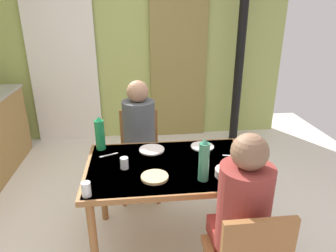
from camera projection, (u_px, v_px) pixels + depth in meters
name	position (u px, v px, depth m)	size (l,w,h in m)	color
ground_plane	(139.00, 234.00, 2.60)	(5.84, 5.84, 0.00)	silver
wall_back	(132.00, 44.00, 4.18)	(4.35, 0.10, 2.69)	#A5B35E
door_wooden	(178.00, 69.00, 4.30)	(0.80, 0.05, 2.00)	olive
stove_pipe_column	(241.00, 46.00, 4.01)	(0.12, 0.12, 2.69)	black
curtain_panel	(63.00, 62.00, 4.07)	(0.90, 0.03, 2.26)	white
dining_table	(170.00, 173.00, 2.29)	(1.26, 0.82, 0.72)	#925D31
chair_far_diner	(140.00, 148.00, 3.03)	(0.40, 0.40, 0.87)	#925D31
person_near_diner	(243.00, 205.00, 1.70)	(0.30, 0.37, 0.77)	maroon
person_far_diner	(139.00, 127.00, 2.80)	(0.30, 0.37, 0.77)	#524854
water_bottle_green_near	(100.00, 134.00, 2.46)	(0.08, 0.08, 0.29)	#1C8546
water_bottle_green_far	(204.00, 161.00, 2.01)	(0.07, 0.07, 0.31)	#3B8664
serving_bowl_center	(227.00, 173.00, 2.09)	(0.17, 0.17, 0.06)	#F1DAC9
dinner_plate_near_left	(152.00, 150.00, 2.48)	(0.21, 0.21, 0.01)	white
dinner_plate_near_right	(202.00, 146.00, 2.54)	(0.19, 0.19, 0.01)	white
drinking_glass_by_near_diner	(86.00, 189.00, 1.87)	(0.06, 0.06, 0.10)	silver
drinking_glass_by_far_diner	(124.00, 163.00, 2.19)	(0.06, 0.06, 0.09)	silver
bread_plate_sliced	(155.00, 177.00, 2.07)	(0.19, 0.19, 0.02)	#DBB77A
cutlery_knife_near	(232.00, 156.00, 2.39)	(0.15, 0.02, 0.00)	silver
cutlery_fork_near	(109.00, 155.00, 2.40)	(0.15, 0.02, 0.00)	silver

